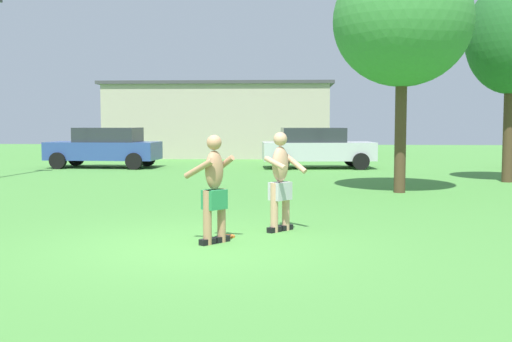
# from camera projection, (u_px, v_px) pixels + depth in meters

# --- Properties ---
(ground_plane) EXTENTS (80.00, 80.00, 0.00)m
(ground_plane) POSITION_uv_depth(u_px,v_px,m) (195.00, 247.00, 9.36)
(ground_plane) COLOR #4C8E3D
(player_near) EXTENTS (0.74, 0.80, 1.67)m
(player_near) POSITION_uv_depth(u_px,v_px,m) (281.00, 179.00, 10.62)
(player_near) COLOR black
(player_near) RESTS_ON ground_plane
(player_in_green) EXTENTS (0.78, 0.68, 1.64)m
(player_in_green) POSITION_uv_depth(u_px,v_px,m) (214.00, 187.00, 9.57)
(player_in_green) COLOR black
(player_in_green) RESTS_ON ground_plane
(frisbee) EXTENTS (0.27, 0.27, 0.03)m
(frisbee) POSITION_uv_depth(u_px,v_px,m) (226.00, 236.00, 10.15)
(frisbee) COLOR orange
(frisbee) RESTS_ON ground_plane
(car_silver_near_post) EXTENTS (4.45, 2.36, 1.58)m
(car_silver_near_post) POSITION_uv_depth(u_px,v_px,m) (317.00, 147.00, 24.76)
(car_silver_near_post) COLOR silver
(car_silver_near_post) RESTS_ON ground_plane
(car_blue_mid_lot) EXTENTS (4.39, 2.20, 1.58)m
(car_blue_mid_lot) POSITION_uv_depth(u_px,v_px,m) (105.00, 147.00, 25.07)
(car_blue_mid_lot) COLOR #2D478C
(car_blue_mid_lot) RESTS_ON ground_plane
(outbuilding_behind_lot) EXTENTS (11.47, 6.96, 3.77)m
(outbuilding_behind_lot) POSITION_uv_depth(u_px,v_px,m) (222.00, 120.00, 33.73)
(outbuilding_behind_lot) COLOR #B2A893
(outbuilding_behind_lot) RESTS_ON ground_plane
(tree_left_field) EXTENTS (3.52, 3.52, 6.04)m
(tree_left_field) POSITION_uv_depth(u_px,v_px,m) (402.00, 22.00, 16.08)
(tree_left_field) COLOR #4C3823
(tree_left_field) RESTS_ON ground_plane
(tree_right_field) EXTENTS (2.69, 2.69, 6.01)m
(tree_right_field) POSITION_uv_depth(u_px,v_px,m) (511.00, 39.00, 18.89)
(tree_right_field) COLOR #4C3823
(tree_right_field) RESTS_ON ground_plane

